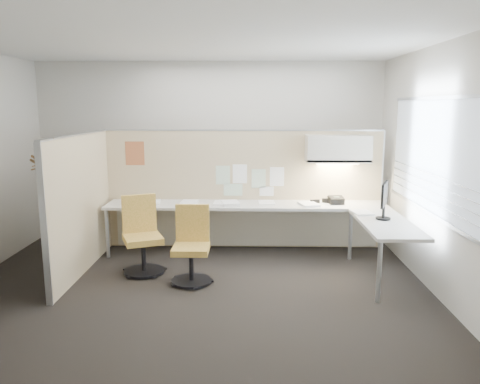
{
  "coord_description": "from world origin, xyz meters",
  "views": [
    {
      "loc": [
        0.65,
        -5.28,
        2.12
      ],
      "look_at": [
        0.52,
        0.8,
        0.99
      ],
      "focal_mm": 35.0,
      "sensor_mm": 36.0,
      "label": 1
    }
  ],
  "objects_px": {
    "chair_left": "(142,238)",
    "monitor": "(384,198)",
    "chair_right": "(192,247)",
    "phone": "(336,200)",
    "desk": "(270,215)"
  },
  "relations": [
    {
      "from": "chair_left",
      "to": "phone",
      "type": "height_order",
      "value": "chair_left"
    },
    {
      "from": "chair_right",
      "to": "monitor",
      "type": "relative_size",
      "value": 2.01
    },
    {
      "from": "desk",
      "to": "chair_left",
      "type": "relative_size",
      "value": 4.11
    },
    {
      "from": "desk",
      "to": "monitor",
      "type": "distance_m",
      "value": 1.61
    },
    {
      "from": "desk",
      "to": "chair_left",
      "type": "xyz_separation_m",
      "value": [
        -1.66,
        -0.67,
        -0.15
      ]
    },
    {
      "from": "desk",
      "to": "chair_right",
      "type": "bearing_deg",
      "value": -134.8
    },
    {
      "from": "monitor",
      "to": "phone",
      "type": "bearing_deg",
      "value": 46.97
    },
    {
      "from": "chair_right",
      "to": "phone",
      "type": "xyz_separation_m",
      "value": [
        1.93,
        1.16,
        0.35
      ]
    },
    {
      "from": "desk",
      "to": "chair_left",
      "type": "height_order",
      "value": "chair_left"
    },
    {
      "from": "desk",
      "to": "phone",
      "type": "distance_m",
      "value": 0.98
    },
    {
      "from": "desk",
      "to": "chair_left",
      "type": "bearing_deg",
      "value": -157.93
    },
    {
      "from": "chair_left",
      "to": "phone",
      "type": "bearing_deg",
      "value": -4.73
    },
    {
      "from": "monitor",
      "to": "desk",
      "type": "bearing_deg",
      "value": 83.65
    },
    {
      "from": "chair_left",
      "to": "monitor",
      "type": "xyz_separation_m",
      "value": [
        3.03,
        -0.08,
        0.54
      ]
    },
    {
      "from": "desk",
      "to": "monitor",
      "type": "relative_size",
      "value": 8.75
    }
  ]
}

